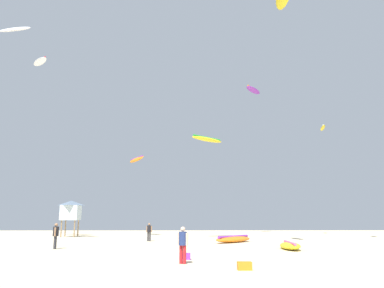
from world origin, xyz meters
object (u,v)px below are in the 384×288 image
at_px(lifeguard_tower, 71,210).
at_px(kite_aloft_4, 40,62).
at_px(kite_aloft_0, 137,159).
at_px(kite_aloft_2, 15,29).
at_px(kite_aloft_3, 253,90).
at_px(person_midground, 149,231).
at_px(person_foreground, 183,242).
at_px(cooler_box, 185,256).
at_px(person_right, 56,234).
at_px(gear_bag, 245,266).
at_px(kite_grounded_near, 234,239).
at_px(kite_aloft_6, 207,139).
at_px(kite_aloft_7, 323,128).
at_px(kite_grounded_far, 290,246).

relative_size(lifeguard_tower, kite_aloft_4, 1.69).
distance_m(kite_aloft_0, kite_aloft_2, 19.95).
distance_m(kite_aloft_3, kite_aloft_4, 30.15).
bearing_deg(person_midground, person_foreground, -157.32).
bearing_deg(kite_aloft_0, lifeguard_tower, -168.03).
bearing_deg(cooler_box, lifeguard_tower, 117.57).
relative_size(lifeguard_tower, kite_aloft_2, 1.03).
distance_m(person_right, cooler_box, 11.39).
bearing_deg(person_midground, person_right, 162.27).
relative_size(person_foreground, lifeguard_tower, 0.40).
bearing_deg(kite_aloft_4, gear_bag, -49.22).
relative_size(kite_grounded_near, lifeguard_tower, 1.15).
height_order(cooler_box, gear_bag, same).
distance_m(person_midground, lifeguard_tower, 13.67).
distance_m(lifeguard_tower, kite_aloft_0, 9.79).
bearing_deg(kite_aloft_6, kite_aloft_0, 145.23).
bearing_deg(kite_aloft_0, person_foreground, -78.45).
distance_m(kite_aloft_2, kite_aloft_4, 7.75).
relative_size(kite_aloft_6, kite_aloft_7, 1.49).
xyz_separation_m(cooler_box, kite_aloft_0, (-6.02, 27.11, 9.20)).
height_order(person_right, lifeguard_tower, lifeguard_tower).
bearing_deg(gear_bag, kite_aloft_4, 130.78).
xyz_separation_m(lifeguard_tower, gear_bag, (15.72, -29.64, -2.89)).
distance_m(kite_grounded_near, lifeguard_tower, 21.07).
bearing_deg(lifeguard_tower, gear_bag, -62.07).
bearing_deg(kite_grounded_far, person_foreground, -130.48).
bearing_deg(kite_grounded_far, lifeguard_tower, 137.15).
bearing_deg(gear_bag, kite_aloft_0, 105.06).
relative_size(person_midground, kite_grounded_far, 0.39).
xyz_separation_m(person_right, kite_aloft_3, (18.83, 25.72, 19.54)).
xyz_separation_m(person_midground, kite_aloft_3, (13.29, 16.30, 19.58)).
distance_m(person_foreground, kite_aloft_3, 41.09).
distance_m(person_foreground, kite_aloft_2, 34.88).
height_order(cooler_box, kite_aloft_0, kite_aloft_0).
relative_size(person_foreground, kite_grounded_far, 0.39).
distance_m(cooler_box, kite_aloft_2, 34.38).
xyz_separation_m(cooler_box, kite_aloft_2, (-18.62, 18.60, 22.12)).
distance_m(person_foreground, gear_bag, 3.41).
height_order(person_foreground, kite_aloft_6, kite_aloft_6).
bearing_deg(kite_aloft_6, person_right, -128.69).
bearing_deg(kite_aloft_6, kite_aloft_3, 57.03).
xyz_separation_m(person_right, kite_aloft_4, (-5.28, 7.96, 16.03)).
height_order(person_right, kite_aloft_4, kite_aloft_4).
height_order(kite_grounded_near, kite_aloft_4, kite_aloft_4).
height_order(kite_grounded_far, kite_aloft_3, kite_aloft_3).
relative_size(cooler_box, kite_aloft_0, 0.14).
height_order(person_foreground, cooler_box, person_foreground).
height_order(gear_bag, kite_aloft_0, kite_aloft_0).
distance_m(kite_aloft_4, kite_aloft_6, 18.81).
bearing_deg(kite_aloft_7, kite_aloft_2, -164.51).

